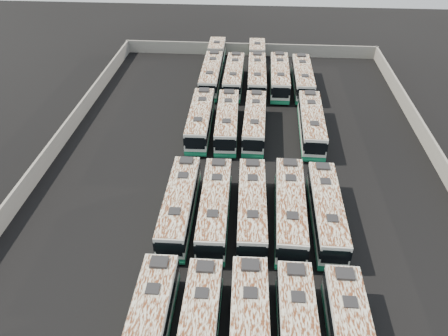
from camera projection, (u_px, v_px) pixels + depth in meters
The scene contains 17 objects.
ground at pixel (241, 171), 49.65m from camera, with size 140.00×140.00×0.00m, color black.
perimeter_wall at pixel (242, 163), 49.01m from camera, with size 45.20×73.20×2.20m.
bus_front_far_left at pixel (147, 335), 30.36m from camera, with size 2.78×12.67×3.57m.
bus_midfront_far_left at pixel (180, 205), 41.92m from camera, with size 2.79×12.56×3.53m.
bus_midfront_left at pixel (215, 207), 41.67m from camera, with size 2.86×12.52×3.52m.
bus_midfront_center at pixel (252, 207), 41.60m from camera, with size 2.92×12.54×3.52m.
bus_midfront_right at pixel (290, 209), 41.38m from camera, with size 3.02×12.92×3.62m.
bus_midfront_far_right at pixel (326, 211), 41.16m from camera, with size 2.67×12.41×3.50m.
bus_midback_far_left at pixel (200, 119), 55.73m from camera, with size 2.91×12.74×3.58m.
bus_midback_left at pixel (227, 121), 55.42m from camera, with size 2.98×12.66×3.55m.
bus_midback_center at pixel (255, 122), 55.30m from camera, with size 2.89×12.53×3.52m.
bus_midback_far_right at pixel (311, 123), 54.82m from camera, with size 3.02×13.00×3.65m.
bus_back_far_left at pixel (213, 66), 70.14m from camera, with size 2.82×19.93×3.61m.
bus_back_left at pixel (234, 76), 67.03m from camera, with size 2.76×12.62×3.55m.
bus_back_center at pixel (257, 68), 69.64m from camera, with size 2.93×19.92×3.61m.
bus_back_right at pixel (280, 77), 66.74m from camera, with size 2.85×12.98×3.65m.
bus_back_far_right at pixel (303, 78), 66.45m from camera, with size 2.71×12.65×3.57m.
Camera 1 is at (1.01, -40.47, 28.80)m, focal length 35.00 mm.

